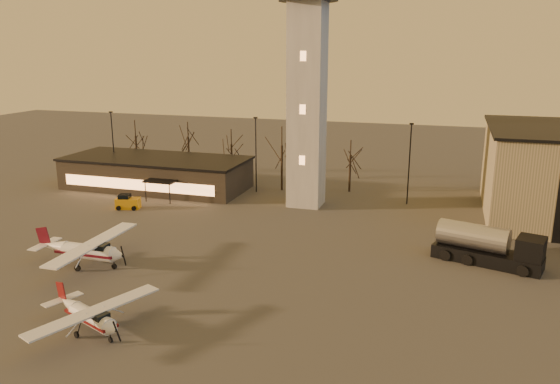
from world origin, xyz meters
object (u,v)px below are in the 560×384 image
(cessna_front, at_px, (93,321))
(cessna_rear, at_px, (91,254))
(fuel_truck, at_px, (487,249))
(service_cart, at_px, (128,203))
(terminal, at_px, (156,173))
(control_tower, at_px, (307,71))

(cessna_front, height_order, cessna_rear, cessna_rear)
(cessna_rear, distance_m, fuel_truck, 35.47)
(fuel_truck, height_order, service_cart, fuel_truck)
(service_cart, bearing_deg, cessna_rear, -82.20)
(fuel_truck, xyz_separation_m, service_cart, (-40.63, 5.49, -0.70))
(terminal, relative_size, fuel_truck, 2.60)
(cessna_front, xyz_separation_m, cessna_rear, (-7.54, 10.08, 0.20))
(cessna_front, distance_m, cessna_rear, 12.59)
(terminal, height_order, service_cart, terminal)
(terminal, bearing_deg, cessna_rear, -71.87)
(fuel_truck, bearing_deg, cessna_rear, -145.32)
(terminal, relative_size, service_cart, 8.25)
(cessna_rear, distance_m, service_cart, 18.22)
(control_tower, bearing_deg, service_cart, -157.81)
(control_tower, bearing_deg, cessna_rear, -117.71)
(control_tower, distance_m, fuel_truck, 28.81)
(terminal, bearing_deg, control_tower, -5.15)
(control_tower, height_order, service_cart, control_tower)
(control_tower, xyz_separation_m, cessna_rear, (-13.15, -25.04, -15.21))
(control_tower, bearing_deg, terminal, 174.85)
(service_cart, bearing_deg, terminal, 85.29)
(control_tower, height_order, cessna_rear, control_tower)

